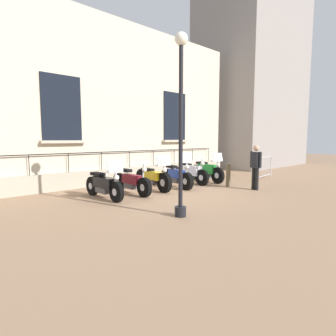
{
  "coord_description": "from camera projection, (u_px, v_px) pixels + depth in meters",
  "views": [
    {
      "loc": [
        7.42,
        -6.89,
        1.88
      ],
      "look_at": [
        -0.03,
        0.0,
        0.8
      ],
      "focal_mm": 29.56,
      "sensor_mm": 36.0,
      "label": 1
    }
  ],
  "objects": [
    {
      "name": "motorcycle_green",
      "position": [
        207.0,
        171.0,
        12.14
      ],
      "size": [
        2.13,
        0.75,
        1.29
      ],
      "color": "black",
      "rests_on": "ground_plane"
    },
    {
      "name": "building_facade",
      "position": [
        123.0,
        106.0,
        12.04
      ],
      "size": [
        0.82,
        12.89,
        6.81
      ],
      "color": "beige",
      "rests_on": "ground_plane"
    },
    {
      "name": "motorcycle_blue",
      "position": [
        176.0,
        176.0,
        10.68
      ],
      "size": [
        2.05,
        0.71,
        1.37
      ],
      "color": "black",
      "rests_on": "ground_plane"
    },
    {
      "name": "motorcycle_white",
      "position": [
        191.0,
        173.0,
        11.55
      ],
      "size": [
        1.98,
        0.61,
        1.09
      ],
      "color": "black",
      "rests_on": "ground_plane"
    },
    {
      "name": "motorcycle_maroon",
      "position": [
        131.0,
        182.0,
        9.43
      ],
      "size": [
        2.16,
        0.54,
        1.09
      ],
      "color": "black",
      "rests_on": "ground_plane"
    },
    {
      "name": "ground_plane",
      "position": [
        169.0,
        189.0,
        10.27
      ],
      "size": [
        60.0,
        60.0,
        0.0
      ],
      "primitive_type": "plane",
      "color": "#9E7A5B"
    },
    {
      "name": "lamppost",
      "position": [
        181.0,
        119.0,
        6.47
      ],
      "size": [
        0.31,
        0.31,
        4.3
      ],
      "color": "black",
      "rests_on": "ground_plane"
    },
    {
      "name": "motorcycle_black",
      "position": [
        104.0,
        185.0,
        8.67
      ],
      "size": [
        2.08,
        0.61,
        1.25
      ],
      "color": "black",
      "rests_on": "ground_plane"
    },
    {
      "name": "bollard",
      "position": [
        228.0,
        175.0,
        10.87
      ],
      "size": [
        0.17,
        0.17,
        0.94
      ],
      "color": "brown",
      "rests_on": "ground_plane"
    },
    {
      "name": "distant_building",
      "position": [
        252.0,
        79.0,
        19.44
      ],
      "size": [
        4.87,
        7.75,
        12.14
      ],
      "color": "gray",
      "rests_on": "ground_plane"
    },
    {
      "name": "pedestrian_standing",
      "position": [
        256.0,
        165.0,
        10.11
      ],
      "size": [
        0.51,
        0.32,
        1.65
      ],
      "color": "black",
      "rests_on": "ground_plane"
    },
    {
      "name": "motorcycle_yellow",
      "position": [
        153.0,
        178.0,
        10.17
      ],
      "size": [
        2.18,
        0.68,
        1.3
      ],
      "color": "black",
      "rests_on": "ground_plane"
    },
    {
      "name": "crowd_barrier",
      "position": [
        264.0,
        167.0,
        12.81
      ],
      "size": [
        0.31,
        1.99,
        1.05
      ],
      "color": "#B7B7BF",
      "rests_on": "ground_plane"
    }
  ]
}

